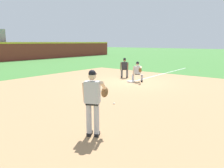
# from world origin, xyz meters

# --- Properties ---
(ground_plane) EXTENTS (160.00, 160.00, 0.00)m
(ground_plane) POSITION_xyz_m (0.00, 0.00, 0.00)
(ground_plane) COLOR #3D7533
(infield_dirt_patch) EXTENTS (18.00, 18.00, 0.01)m
(infield_dirt_patch) POSITION_xyz_m (-3.83, -1.89, 0.00)
(infield_dirt_patch) COLOR #A87F56
(infield_dirt_patch) RESTS_ON ground
(foul_line_stripe) EXTENTS (10.06, 0.10, 0.00)m
(foul_line_stripe) POSITION_xyz_m (5.03, 0.00, 0.01)
(foul_line_stripe) COLOR white
(foul_line_stripe) RESTS_ON ground
(first_base_bag) EXTENTS (0.38, 0.38, 0.09)m
(first_base_bag) POSITION_xyz_m (0.00, 0.00, 0.04)
(first_base_bag) COLOR white
(first_base_bag) RESTS_ON ground
(baseball) EXTENTS (0.07, 0.07, 0.07)m
(baseball) POSITION_xyz_m (-4.81, -2.32, 0.04)
(baseball) COLOR white
(baseball) RESTS_ON ground
(pitcher) EXTENTS (0.83, 0.59, 1.86)m
(pitcher) POSITION_xyz_m (-7.63, -3.78, 1.06)
(pitcher) COLOR black
(pitcher) RESTS_ON ground
(first_baseman) EXTENTS (0.84, 0.98, 1.34)m
(first_baseman) POSITION_xyz_m (0.41, -0.25, 0.73)
(first_baseman) COLOR black
(first_baseman) RESTS_ON ground
(umpire) EXTENTS (0.62, 0.68, 1.46)m
(umpire) POSITION_xyz_m (1.28, 1.42, 0.79)
(umpire) COLOR black
(umpire) RESTS_ON ground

